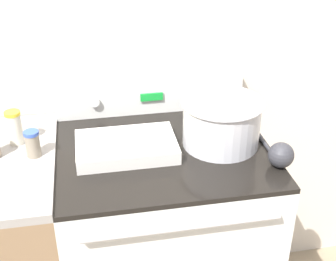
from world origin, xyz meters
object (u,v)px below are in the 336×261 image
casserole_dish (126,146)px  spice_jar_yellow_cap (15,128)px  ladle (279,154)px  spice_jar_blue_cap (33,144)px  mixing_bowl (222,120)px

casserole_dish → spice_jar_yellow_cap: (-0.38, 0.12, 0.05)m
ladle → spice_jar_blue_cap: bearing=167.1°
spice_jar_yellow_cap → mixing_bowl: bearing=-9.0°
spice_jar_blue_cap → spice_jar_yellow_cap: (-0.07, 0.10, 0.02)m
casserole_dish → spice_jar_yellow_cap: 0.40m
mixing_bowl → ladle: size_ratio=0.85×
ladle → spice_jar_blue_cap: spice_jar_blue_cap is taller
mixing_bowl → spice_jar_blue_cap: bearing=178.5°
ladle → spice_jar_blue_cap: (-0.81, 0.19, 0.02)m
spice_jar_yellow_cap → casserole_dish: bearing=-17.2°
spice_jar_blue_cap → spice_jar_yellow_cap: bearing=124.0°
spice_jar_yellow_cap → ladle: bearing=-17.9°
casserole_dish → ladle: bearing=-18.5°
ladle → spice_jar_yellow_cap: spice_jar_yellow_cap is taller
ladle → mixing_bowl: bearing=132.5°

